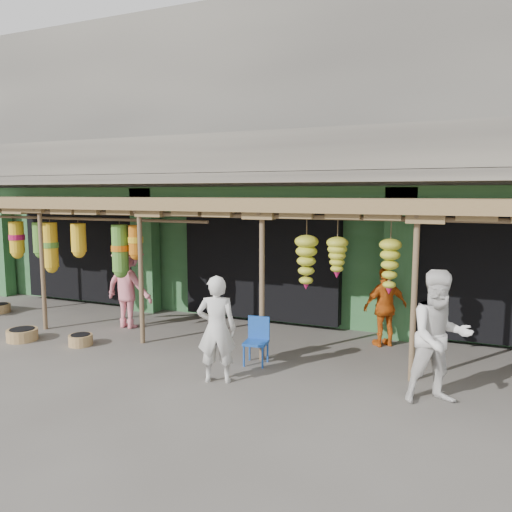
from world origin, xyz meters
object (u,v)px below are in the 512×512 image
at_px(blue_chair, 257,338).
at_px(person_vendor, 385,307).
at_px(person_right, 440,337).
at_px(person_front, 217,329).
at_px(person_shopper, 129,286).

relative_size(blue_chair, person_vendor, 0.53).
relative_size(person_right, person_vendor, 1.23).
bearing_deg(person_front, blue_chair, -123.58).
distance_m(blue_chair, person_shopper, 3.62).
relative_size(person_front, person_shopper, 0.91).
bearing_deg(person_right, person_front, 162.70).
relative_size(person_front, person_right, 0.89).
bearing_deg(person_vendor, person_front, 15.32).
distance_m(person_vendor, person_shopper, 5.35).
bearing_deg(person_front, person_right, 168.86).
relative_size(person_front, person_vendor, 1.10).
height_order(blue_chair, person_front, person_front).
bearing_deg(blue_chair, person_front, -109.88).
relative_size(person_vendor, person_shopper, 0.83).
bearing_deg(person_shopper, blue_chair, 168.46).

